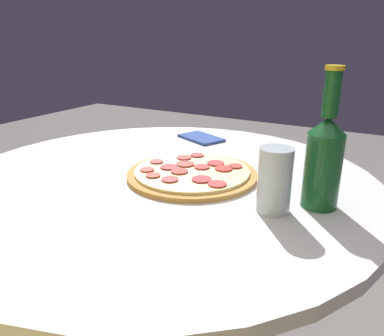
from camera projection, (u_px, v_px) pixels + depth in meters
The scene contains 5 objects.
table at pixel (164, 251), 0.93m from camera, with size 0.98×0.98×0.78m.
pizza at pixel (192, 173), 0.86m from camera, with size 0.30×0.30×0.02m.
beer_bottle at pixel (324, 158), 0.68m from camera, with size 0.07×0.07×0.26m.
drinking_glass at pixel (275, 180), 0.67m from camera, with size 0.06×0.06×0.12m.
napkin at pixel (201, 138), 1.17m from camera, with size 0.16×0.13×0.01m.
Camera 1 is at (-0.46, 0.67, 1.09)m, focal length 35.00 mm.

